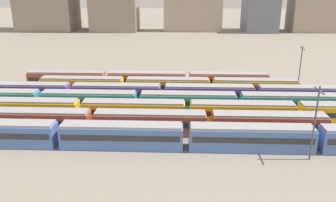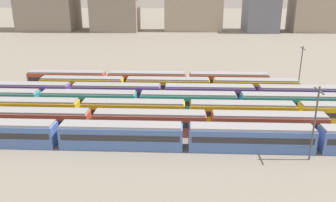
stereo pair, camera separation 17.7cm
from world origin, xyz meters
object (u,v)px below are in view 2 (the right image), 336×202
(train_track_1, at_px, (150,122))
(train_track_4, at_px, (163,93))
(train_track_6, at_px, (147,80))
(train_track_2, at_px, (242,112))
(train_track_5, at_px, (168,86))
(catenary_pole_1, at_px, (301,64))
(catenary_pole_0, at_px, (315,120))
(train_track_0, at_px, (251,138))
(train_track_3, at_px, (238,103))

(train_track_1, xyz_separation_m, train_track_4, (1.15, 15.60, 0.00))
(train_track_6, bearing_deg, train_track_2, -48.13)
(train_track_5, relative_size, catenary_pole_1, 5.84)
(train_track_6, bearing_deg, train_track_1, -83.17)
(train_track_4, distance_m, catenary_pole_0, 32.24)
(train_track_1, xyz_separation_m, train_track_6, (-3.11, 26.00, 0.00))
(train_track_4, relative_size, catenary_pole_0, 7.06)
(catenary_pole_1, bearing_deg, train_track_4, -156.95)
(train_track_5, xyz_separation_m, train_track_6, (-5.10, 5.20, 0.00))
(train_track_2, bearing_deg, catenary_pole_0, -61.01)
(train_track_0, distance_m, train_track_1, 16.04)
(train_track_3, xyz_separation_m, train_track_6, (-18.81, 15.60, -0.00))
(train_track_4, bearing_deg, train_track_1, -94.21)
(train_track_1, bearing_deg, train_track_6, 96.83)
(train_track_6, height_order, catenary_pole_1, catenary_pole_1)
(train_track_2, bearing_deg, train_track_3, 88.12)
(train_track_3, relative_size, catenary_pole_0, 10.63)
(train_track_0, relative_size, train_track_1, 1.68)
(train_track_5, bearing_deg, train_track_4, -99.20)
(train_track_2, relative_size, train_track_5, 1.68)
(train_track_3, bearing_deg, catenary_pole_0, -68.81)
(train_track_3, xyz_separation_m, catenary_pole_1, (17.16, 18.69, 3.41))
(train_track_1, bearing_deg, train_track_3, 33.52)
(train_track_0, relative_size, catenary_pole_1, 9.80)
(train_track_5, height_order, catenary_pole_0, catenary_pole_0)
(train_track_4, distance_m, catenary_pole_1, 34.63)
(train_track_2, height_order, catenary_pole_0, catenary_pole_0)
(train_track_5, bearing_deg, train_track_3, -37.18)
(train_track_4, distance_m, train_track_6, 11.24)
(train_track_0, xyz_separation_m, catenary_pole_0, (7.64, -2.75, 3.94))
(train_track_0, height_order, train_track_5, same)
(catenary_pole_0, height_order, catenary_pole_1, catenary_pole_0)
(catenary_pole_1, bearing_deg, catenary_pole_0, -105.17)
(catenary_pole_0, bearing_deg, train_track_2, 118.99)
(train_track_4, height_order, train_track_6, same)
(train_track_1, xyz_separation_m, catenary_pole_0, (22.81, -7.95, 3.94))
(train_track_0, height_order, train_track_6, same)
(train_track_1, relative_size, train_track_2, 0.60)
(train_track_4, xyz_separation_m, train_track_5, (0.84, 5.20, -0.00))
(train_track_1, distance_m, catenary_pole_1, 44.02)
(train_track_4, bearing_deg, train_track_6, 112.28)
(train_track_1, height_order, train_track_2, same)
(train_track_1, height_order, catenary_pole_0, catenary_pole_0)
(train_track_0, xyz_separation_m, train_track_4, (-14.03, 20.80, 0.00))
(train_track_1, distance_m, train_track_2, 16.38)
(train_track_6, bearing_deg, train_track_5, -45.54)
(train_track_0, bearing_deg, catenary_pole_0, -19.78)
(catenary_pole_0, bearing_deg, train_track_0, 160.22)
(train_track_2, relative_size, train_track_4, 1.25)
(train_track_0, relative_size, train_track_3, 0.83)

